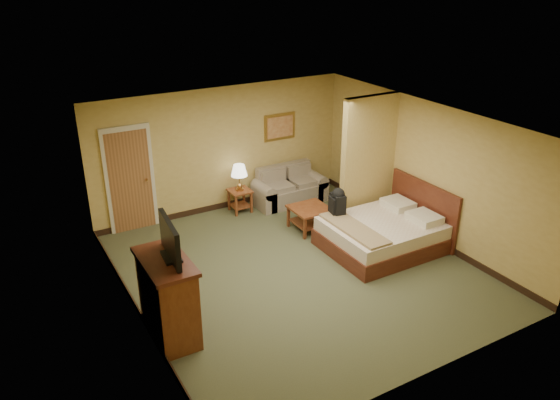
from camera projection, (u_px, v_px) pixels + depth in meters
floor at (298, 270)px, 9.36m from camera, size 6.00×6.00×0.00m
ceiling at (300, 123)px, 8.31m from camera, size 6.00×6.00×0.00m
back_wall at (222, 150)px, 11.21m from camera, size 5.50×0.02×2.60m
left_wall at (131, 241)px, 7.58m from camera, size 0.02×6.00×2.60m
right_wall at (425, 171)px, 10.09m from camera, size 0.02×6.00×2.60m
partition at (368, 162)px, 10.55m from camera, size 1.20×0.15×2.60m
door at (130, 180)px, 10.41m from camera, size 0.94×0.16×2.10m
baseboard at (225, 205)px, 11.71m from camera, size 5.50×0.02×0.12m
loveseat at (289, 191)px, 11.91m from camera, size 1.58×0.74×0.80m
side_table at (240, 197)px, 11.43m from camera, size 0.44×0.44×0.48m
table_lamp at (239, 171)px, 11.19m from camera, size 0.34×0.34×0.56m
coffee_table at (310, 214)px, 10.66m from camera, size 0.72×0.72×0.46m
wall_picture at (280, 127)px, 11.69m from camera, size 0.74×0.04×0.58m
dresser at (168, 298)px, 7.51m from camera, size 0.60×1.15×1.23m
tv at (170, 241)px, 7.21m from camera, size 0.26×0.90×0.55m
bed at (385, 233)px, 9.99m from camera, size 2.03×1.73×1.12m
backpack at (338, 201)px, 10.01m from camera, size 0.25×0.34×0.53m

